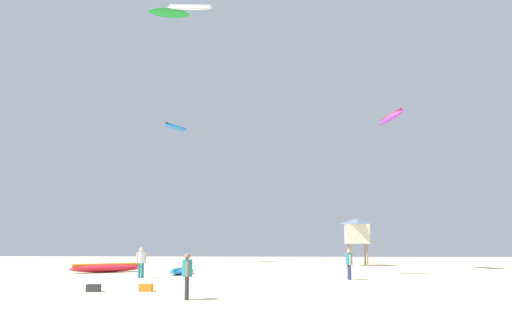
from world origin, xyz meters
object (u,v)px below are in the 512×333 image
(person_midground, at_px, (349,262))
(kite_aloft_5, at_px, (169,13))
(kite_grounded_near, at_px, (182,271))
(gear_bag, at_px, (146,288))
(kite_aloft_4, at_px, (190,7))
(kite_aloft_3, at_px, (176,127))
(person_left, at_px, (141,260))
(person_foreground, at_px, (187,273))
(cooler_box, at_px, (94,288))
(lifeguard_tower, at_px, (357,230))
(kite_aloft_2, at_px, (391,117))
(kite_grounded_mid, at_px, (107,268))

(person_midground, bearing_deg, kite_aloft_5, 110.53)
(person_midground, relative_size, kite_grounded_near, 0.44)
(gear_bag, xyz_separation_m, kite_aloft_4, (-3.01, 25.10, 23.83))
(kite_aloft_3, distance_m, kite_aloft_4, 12.02)
(kite_aloft_4, bearing_deg, person_left, -88.38)
(person_foreground, xyz_separation_m, gear_bag, (-2.38, 3.22, -0.84))
(person_foreground, distance_m, cooler_box, 5.53)
(kite_aloft_3, bearing_deg, kite_aloft_5, 129.16)
(person_midground, bearing_deg, person_foreground, -135.92)
(person_midground, relative_size, person_left, 0.95)
(lifeguard_tower, xyz_separation_m, kite_aloft_2, (2.06, -6.72, 8.65))
(kite_grounded_near, xyz_separation_m, lifeguard_tower, (12.93, 13.19, 2.84))
(kite_grounded_near, height_order, kite_aloft_3, kite_aloft_3)
(lifeguard_tower, bearing_deg, person_left, -131.01)
(person_foreground, xyz_separation_m, person_midground, (7.15, 10.95, -0.01))
(kite_aloft_5, bearing_deg, gear_bag, -78.34)
(person_foreground, height_order, gear_bag, person_foreground)
(kite_grounded_mid, distance_m, kite_aloft_2, 24.01)
(kite_grounded_near, xyz_separation_m, cooler_box, (-1.40, -12.43, -0.05))
(person_foreground, relative_size, cooler_box, 3.05)
(person_left, relative_size, cooler_box, 3.16)
(person_left, bearing_deg, gear_bag, -8.05)
(person_foreground, height_order, kite_aloft_4, kite_aloft_4)
(lifeguard_tower, bearing_deg, kite_grounded_near, -134.43)
(person_left, relative_size, kite_grounded_near, 0.47)
(person_midground, relative_size, kite_aloft_2, 0.38)
(kite_aloft_3, bearing_deg, person_foreground, -77.19)
(person_foreground, relative_size, kite_aloft_2, 0.38)
(cooler_box, bearing_deg, kite_grounded_mid, 106.50)
(lifeguard_tower, xyz_separation_m, kite_aloft_5, (-18.82, 7.08, 23.64))
(kite_aloft_3, distance_m, kite_aloft_5, 13.21)
(kite_aloft_2, bearing_deg, person_foreground, -118.36)
(kite_aloft_4, xyz_separation_m, kite_aloft_5, (-3.69, 7.34, 2.70))
(kite_grounded_near, relative_size, cooler_box, 6.76)
(kite_grounded_mid, distance_m, lifeguard_tower, 21.95)
(person_foreground, relative_size, kite_grounded_near, 0.45)
(person_foreground, bearing_deg, lifeguard_tower, -119.34)
(gear_bag, height_order, kite_aloft_4, kite_aloft_4)
(kite_aloft_3, xyz_separation_m, kite_aloft_4, (2.34, -5.68, 10.33))
(lifeguard_tower, height_order, gear_bag, lifeguard_tower)
(person_foreground, relative_size, kite_aloft_4, 0.39)
(person_left, xyz_separation_m, gear_bag, (2.54, -8.49, -0.87))
(kite_aloft_5, bearing_deg, kite_grounded_near, -73.81)
(gear_bag, height_order, kite_aloft_2, kite_aloft_2)
(gear_bag, bearing_deg, person_midground, 39.01)
(cooler_box, bearing_deg, gear_bag, 6.91)
(person_midground, bearing_deg, kite_grounded_near, 144.00)
(person_midground, height_order, kite_aloft_5, kite_aloft_5)
(kite_grounded_mid, bearing_deg, kite_aloft_2, 12.89)
(person_left, relative_size, kite_grounded_mid, 0.36)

